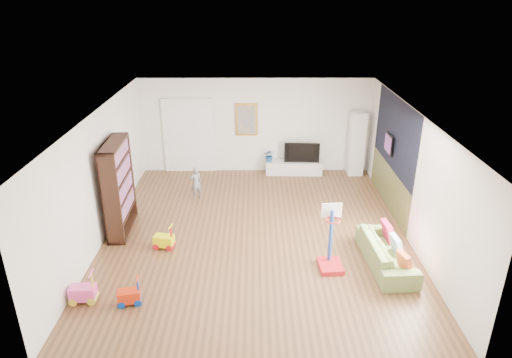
{
  "coord_description": "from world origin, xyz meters",
  "views": [
    {
      "loc": [
        -0.03,
        -8.7,
        5.05
      ],
      "look_at": [
        0.0,
        0.4,
        1.15
      ],
      "focal_mm": 32.0,
      "sensor_mm": 36.0,
      "label": 1
    }
  ],
  "objects_px": {
    "sofa": "(387,253)",
    "basketball_hoop": "(332,239)",
    "bookshelf": "(118,188)",
    "media_console": "(294,168)"
  },
  "relations": [
    {
      "from": "sofa",
      "to": "basketball_hoop",
      "type": "height_order",
      "value": "basketball_hoop"
    },
    {
      "from": "media_console",
      "to": "bookshelf",
      "type": "xyz_separation_m",
      "value": [
        -4.07,
        -3.23,
        0.83
      ]
    },
    {
      "from": "bookshelf",
      "to": "basketball_hoop",
      "type": "relative_size",
      "value": 1.56
    },
    {
      "from": "bookshelf",
      "to": "sofa",
      "type": "relative_size",
      "value": 1.11
    },
    {
      "from": "media_console",
      "to": "sofa",
      "type": "bearing_deg",
      "value": -71.52
    },
    {
      "from": "bookshelf",
      "to": "sofa",
      "type": "xyz_separation_m",
      "value": [
        5.49,
        -1.42,
        -0.75
      ]
    },
    {
      "from": "bookshelf",
      "to": "sofa",
      "type": "height_order",
      "value": "bookshelf"
    },
    {
      "from": "sofa",
      "to": "basketball_hoop",
      "type": "xyz_separation_m",
      "value": [
        -1.09,
        -0.13,
        0.38
      ]
    },
    {
      "from": "media_console",
      "to": "basketball_hoop",
      "type": "relative_size",
      "value": 1.23
    },
    {
      "from": "media_console",
      "to": "basketball_hoop",
      "type": "height_order",
      "value": "basketball_hoop"
    }
  ]
}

